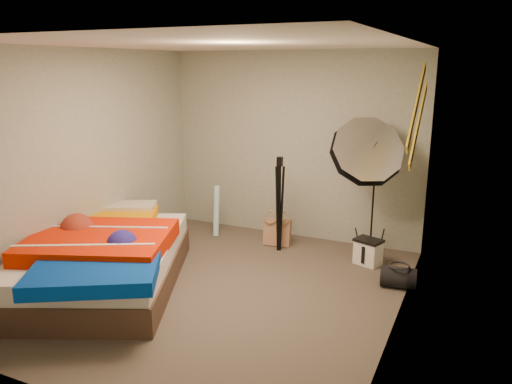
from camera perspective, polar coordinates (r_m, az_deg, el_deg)
The scene contains 15 objects.
floor at distance 5.36m, azimuth -3.73°, elevation -11.23°, with size 4.00×4.00×0.00m, color brown.
ceiling at distance 4.84m, azimuth -4.23°, elevation 16.52°, with size 4.00×4.00×0.00m, color silver.
wall_back at distance 6.75m, azimuth 4.24°, elevation 5.24°, with size 3.50×3.50×0.00m, color #9DA593.
wall_front at distance 3.41m, azimuth -20.37°, elevation -4.80°, with size 3.50×3.50×0.00m, color #9DA593.
wall_left at distance 5.98m, azimuth -18.86°, elevation 3.33°, with size 4.00×4.00×0.00m, color #9DA593.
wall_right at distance 4.41m, azimuth 16.42°, elevation -0.21°, with size 4.00×4.00×0.00m, color #9DA593.
tote_bag at distance 6.58m, azimuth 2.45°, elevation -4.61°, with size 0.35×0.11×0.35m, color tan.
wrapping_roll at distance 6.92m, azimuth -4.55°, elevation -2.17°, with size 0.08×0.08×0.70m, color #62BBDB.
camera_case at distance 6.12m, azimuth 12.68°, elevation -6.78°, with size 0.29×0.21×0.29m, color silver.
duffel_bag at distance 5.60m, azimuth 15.95°, elevation -9.36°, with size 0.23×0.23×0.37m, color black.
wall_stripe_upper at distance 4.89m, azimuth 17.86°, elevation 9.40°, with size 0.02×1.10×0.10m, color gold.
wall_stripe_lower at distance 5.16m, azimuth 18.05°, elevation 7.37°, with size 0.02×1.10×0.10m, color gold.
bed at distance 5.60m, azimuth -17.22°, elevation -7.12°, with size 2.39×2.64×0.65m.
photo_umbrella at distance 5.99m, azimuth 12.44°, elevation 4.33°, with size 0.89×0.96×1.82m.
camera_tripod at distance 6.25m, azimuth 2.69°, elevation -0.66°, with size 0.07×0.07×1.22m.
Camera 1 is at (2.34, -4.24, 2.32)m, focal length 35.00 mm.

